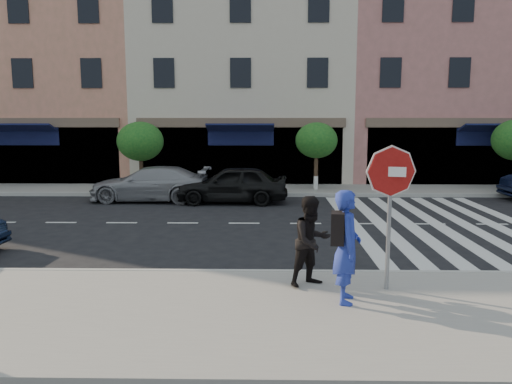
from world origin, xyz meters
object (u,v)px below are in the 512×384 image
walker (312,241)px  car_far_left (150,184)px  stop_sign (391,187)px  car_far_mid (232,184)px  photographer (347,247)px

walker → car_far_left: walker is taller
stop_sign → walker: bearing=-174.8°
car_far_left → car_far_mid: 3.42m
photographer → car_far_mid: (-2.77, 11.17, -0.40)m
stop_sign → car_far_left: stop_sign is taller
stop_sign → car_far_left: bearing=136.4°
photographer → car_far_mid: size_ratio=0.46×
stop_sign → car_far_mid: 11.22m
stop_sign → walker: stop_sign is taller
walker → car_far_mid: size_ratio=0.40×
stop_sign → car_far_mid: bearing=122.8°
car_far_mid → photographer: bearing=14.4°
photographer → walker: 1.03m
car_far_mid → stop_sign: bearing=19.7°
stop_sign → photographer: 1.48m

